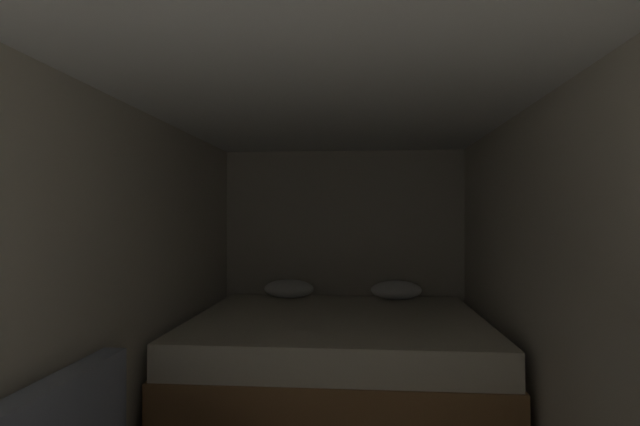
# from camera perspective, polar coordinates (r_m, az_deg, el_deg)

# --- Properties ---
(wall_back) EXTENTS (2.41, 0.05, 2.09)m
(wall_back) POSITION_cam_1_polar(r_m,az_deg,el_deg) (4.83, 2.71, -5.23)
(wall_back) COLOR beige
(wall_back) RESTS_ON ground
(wall_left) EXTENTS (0.05, 5.13, 2.09)m
(wall_left) POSITION_cam_1_polar(r_m,az_deg,el_deg) (2.64, -26.68, -9.10)
(wall_left) COLOR beige
(wall_left) RESTS_ON ground
(wall_right) EXTENTS (0.05, 5.13, 2.09)m
(wall_right) POSITION_cam_1_polar(r_m,az_deg,el_deg) (2.47, 29.14, -9.68)
(wall_right) COLOR beige
(wall_right) RESTS_ON ground
(ceiling_slab) EXTENTS (2.41, 5.13, 0.05)m
(ceiling_slab) POSITION_cam_1_polar(r_m,az_deg,el_deg) (2.33, 0.21, 16.34)
(ceiling_slab) COLOR white
(ceiling_slab) RESTS_ON wall_left
(bed) EXTENTS (2.19, 1.96, 0.87)m
(bed) POSITION_cam_1_polar(r_m,az_deg,el_deg) (3.93, 2.12, -16.64)
(bed) COLOR olive
(bed) RESTS_ON ground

